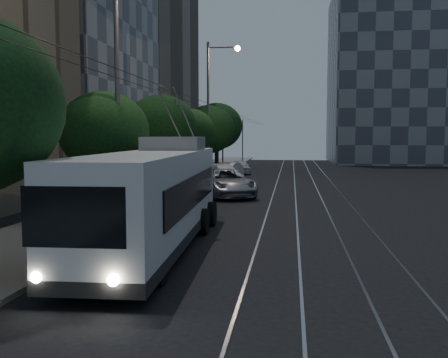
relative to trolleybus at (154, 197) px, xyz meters
The scene contains 20 objects.
ground 4.39m from the trolleybus, 38.07° to the left, with size 120.00×120.00×0.00m, color black.
sidewalk 22.96m from the trolleybus, 100.90° to the left, with size 5.00×90.00×0.15m, color gray.
tram_rails 23.25m from the trolleybus, 75.85° to the left, with size 4.52×90.00×0.02m.
overhead_wires 22.62m from the trolleybus, 94.59° to the left, with size 2.23×90.00×6.00m.
building_glass_mid 31.40m from the trolleybus, 122.89° to the left, with size 14.40×18.40×26.80m.
building_tan_far 49.75m from the trolleybus, 109.59° to the left, with size 14.40×22.40×34.80m.
building_distant_right 62.11m from the trolleybus, 69.78° to the left, with size 22.00×18.00×24.00m, color #3C404C.
trolleybus is the anchor object (origin of this frame).
pickup_silver 14.83m from the trolleybus, 88.18° to the left, with size 2.86×6.20×1.72m, color #919398.
car_white_a 16.52m from the trolleybus, 91.36° to the left, with size 1.63×4.06×1.38m, color silver.
car_white_b 23.40m from the trolleybus, 91.89° to the left, with size 2.10×5.17×1.50m, color white.
car_white_c 28.88m from the trolleybus, 92.24° to the left, with size 1.49×4.26×1.40m, color silver.
car_white_d 33.37m from the trolleybus, 90.72° to the left, with size 1.65×4.11×1.40m, color silver.
tree_1 6.47m from the trolleybus, 126.56° to the left, with size 3.98×3.98×5.80m.
tree_2 14.18m from the trolleybus, 103.82° to the left, with size 4.37×4.37×6.34m.
tree_3 22.65m from the trolleybus, 98.50° to the left, with size 3.95×3.95×5.95m.
tree_4 31.26m from the trolleybus, 96.14° to the left, with size 5.13×5.13×6.74m.
tree_5 36.69m from the trolleybus, 95.23° to the left, with size 5.49×5.49×7.30m.
streetlamp_near 6.73m from the trolleybus, 119.31° to the left, with size 2.70×0.44×11.34m.
streetlamp_far 23.80m from the trolleybus, 93.94° to the left, with size 2.67×0.44×11.20m.
Camera 1 is at (1.44, -18.81, 3.85)m, focal length 40.00 mm.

